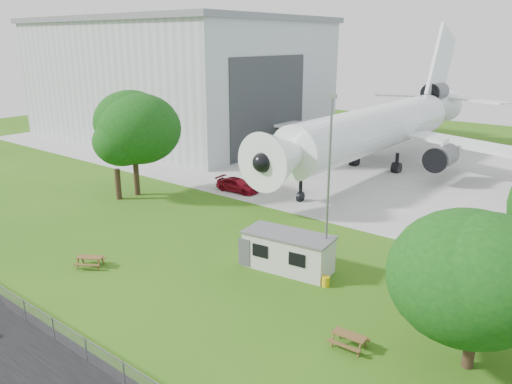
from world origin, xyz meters
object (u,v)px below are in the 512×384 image
Objects in this scene: hangar at (177,77)px; picnic_west at (91,267)px; site_cabin at (288,252)px; airliner at (381,126)px; picnic_east at (348,347)px.

hangar is 23.89× the size of picnic_west.
hangar is 51.84m from picnic_west.
picnic_west is at bearing -142.88° from site_cabin.
hangar reaches higher than airliner.
site_cabin is at bearing -35.06° from hangar.
site_cabin is at bearing 141.63° from picnic_east.
hangar reaches higher than picnic_east.
hangar is 63.78m from picnic_east.
airliner is 39.77m from picnic_east.
site_cabin is 9.69m from picnic_east.
picnic_west and picnic_east have the same top height.
site_cabin is at bearing -75.69° from airliner.
picnic_west is 19.06m from picnic_east.
airliner is at bearing 104.31° from site_cabin.
picnic_east is at bearing -66.70° from airliner.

